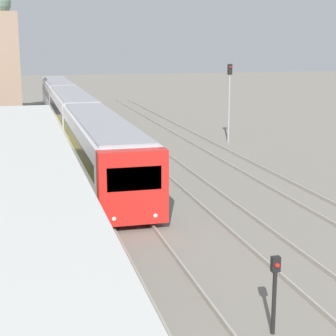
% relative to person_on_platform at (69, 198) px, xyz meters
% --- Properties ---
extents(person_on_platform, '(0.40, 0.40, 1.66)m').
position_rel_person_on_platform_xyz_m(person_on_platform, '(0.00, 0.00, 0.00)').
color(person_on_platform, '#2D2D33').
rests_on(person_on_platform, station_platform).
extents(train_near, '(2.53, 47.26, 3.07)m').
position_rel_person_on_platform_xyz_m(train_near, '(2.43, 25.42, -0.24)').
color(train_near, red).
rests_on(train_near, ground_plane).
extents(signal_post_near, '(0.20, 0.21, 1.91)m').
position_rel_person_on_platform_xyz_m(signal_post_near, '(4.11, -6.12, -0.76)').
color(signal_post_near, black).
rests_on(signal_post_near, ground_plane).
extents(signal_mast_far, '(0.28, 0.29, 5.32)m').
position_rel_person_on_platform_xyz_m(signal_mast_far, '(12.37, 18.69, 1.38)').
color(signal_mast_far, gray).
rests_on(signal_mast_far, ground_plane).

